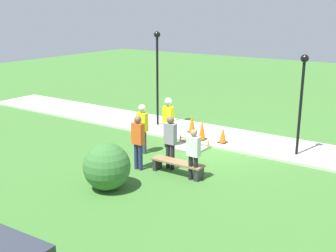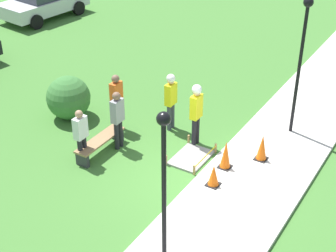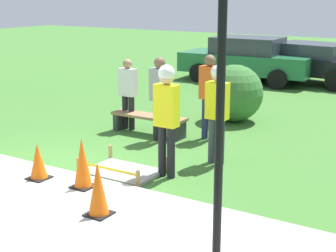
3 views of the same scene
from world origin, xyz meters
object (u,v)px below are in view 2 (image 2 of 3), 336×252
at_px(bystander_in_white_shirt, 118,117).
at_px(lamppost_near, 302,48).
at_px(worker_assistant, 196,109).
at_px(traffic_cone_sidewalk_edge, 262,148).
at_px(bystander_in_gray_shirt, 81,134).
at_px(worker_supervisor, 171,96).
at_px(lamppost_far, 164,167).
at_px(parked_car_silver, 43,2).
at_px(bystander_in_orange_shirt, 117,99).
at_px(traffic_cone_far_patch, 226,155).
at_px(traffic_cone_near_patch, 214,175).
at_px(park_bench, 100,143).

distance_m(bystander_in_white_shirt, lamppost_near, 5.53).
bearing_deg(worker_assistant, traffic_cone_sidewalk_edge, -85.72).
relative_size(worker_assistant, bystander_in_gray_shirt, 1.19).
height_order(worker_supervisor, lamppost_far, lamppost_far).
bearing_deg(lamppost_near, parked_car_silver, 73.44).
relative_size(bystander_in_white_shirt, parked_car_silver, 0.41).
bearing_deg(traffic_cone_sidewalk_edge, bystander_in_orange_shirt, 97.98).
relative_size(traffic_cone_far_patch, worker_supervisor, 0.44).
xyz_separation_m(traffic_cone_sidewalk_edge, worker_assistant, (-0.15, 2.02, 0.71)).
height_order(traffic_cone_sidewalk_edge, bystander_in_orange_shirt, bystander_in_orange_shirt).
distance_m(worker_assistant, bystander_in_gray_shirt, 3.32).
height_order(traffic_cone_far_patch, bystander_in_white_shirt, bystander_in_white_shirt).
relative_size(traffic_cone_near_patch, parked_car_silver, 0.14).
height_order(bystander_in_orange_shirt, parked_car_silver, bystander_in_orange_shirt).
xyz_separation_m(bystander_in_orange_shirt, parked_car_silver, (6.73, 9.40, -0.27)).
bearing_deg(traffic_cone_sidewalk_edge, worker_supervisor, 85.39).
height_order(park_bench, worker_supervisor, worker_supervisor).
relative_size(traffic_cone_near_patch, bystander_in_white_shirt, 0.34).
height_order(traffic_cone_sidewalk_edge, parked_car_silver, parked_car_silver).
bearing_deg(traffic_cone_far_patch, parked_car_silver, 62.16).
distance_m(worker_supervisor, bystander_in_orange_shirt, 1.64).
xyz_separation_m(worker_supervisor, parked_car_silver, (5.84, 10.78, -0.34)).
height_order(traffic_cone_sidewalk_edge, lamppost_near, lamppost_near).
bearing_deg(traffic_cone_near_patch, worker_assistant, 41.51).
relative_size(park_bench, lamppost_near, 0.44).
xyz_separation_m(traffic_cone_sidewalk_edge, park_bench, (-1.95, 4.14, -0.16)).
xyz_separation_m(park_bench, bystander_in_orange_shirt, (1.32, 0.35, 0.73)).
height_order(bystander_in_white_shirt, lamppost_near, lamppost_near).
height_order(bystander_in_gray_shirt, lamppost_near, lamppost_near).
height_order(park_bench, bystander_in_gray_shirt, bystander_in_gray_shirt).
relative_size(bystander_in_orange_shirt, lamppost_near, 0.44).
relative_size(bystander_in_gray_shirt, parked_car_silver, 0.37).
distance_m(bystander_in_gray_shirt, lamppost_near, 6.58).
height_order(traffic_cone_near_patch, traffic_cone_far_patch, traffic_cone_far_patch).
distance_m(bystander_in_gray_shirt, parked_car_silver, 12.99).
relative_size(traffic_cone_far_patch, bystander_in_white_shirt, 0.45).
bearing_deg(bystander_in_orange_shirt, park_bench, -164.99).
bearing_deg(traffic_cone_far_patch, lamppost_near, -16.96).
distance_m(worker_assistant, bystander_in_orange_shirt, 2.53).
relative_size(worker_supervisor, worker_assistant, 0.95).
distance_m(bystander_in_gray_shirt, lamppost_far, 4.68).
height_order(worker_assistant, lamppost_near, lamppost_near).
bearing_deg(worker_assistant, lamppost_near, -46.66).
bearing_deg(traffic_cone_far_patch, lamppost_far, -174.34).
bearing_deg(traffic_cone_sidewalk_edge, parked_car_silver, 66.32).
distance_m(lamppost_far, parked_car_silver, 17.37).
height_order(worker_supervisor, worker_assistant, worker_assistant).
distance_m(lamppost_near, lamppost_far, 6.54).
bearing_deg(traffic_cone_far_patch, traffic_cone_near_patch, -173.88).
relative_size(traffic_cone_far_patch, bystander_in_orange_shirt, 0.44).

